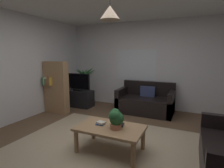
{
  "coord_description": "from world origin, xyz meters",
  "views": [
    {
      "loc": [
        1.31,
        -2.58,
        1.55
      ],
      "look_at": [
        0.0,
        0.3,
        1.05
      ],
      "focal_mm": 28.71,
      "sensor_mm": 36.0,
      "label": 1
    }
  ],
  "objects_px": {
    "potted_palm_corner": "(85,87)",
    "bookshelf_corner": "(56,87)",
    "tv": "(77,82)",
    "tv_stand": "(78,98)",
    "pendant_lamp": "(110,13)",
    "book_on_table_0": "(100,124)",
    "book_on_table_1": "(101,123)",
    "couch_under_window": "(146,102)",
    "coffee_table": "(110,130)",
    "potted_plant_on_table": "(116,118)",
    "remote_on_table_0": "(122,125)"
  },
  "relations": [
    {
      "from": "couch_under_window",
      "to": "pendant_lamp",
      "type": "xyz_separation_m",
      "value": [
        -0.02,
        -2.26,
        1.9
      ]
    },
    {
      "from": "bookshelf_corner",
      "to": "tv_stand",
      "type": "bearing_deg",
      "value": 76.3
    },
    {
      "from": "coffee_table",
      "to": "bookshelf_corner",
      "type": "distance_m",
      "value": 2.55
    },
    {
      "from": "book_on_table_0",
      "to": "potted_palm_corner",
      "type": "relative_size",
      "value": 0.11
    },
    {
      "from": "tv",
      "to": "potted_palm_corner",
      "type": "relative_size",
      "value": 0.68
    },
    {
      "from": "book_on_table_0",
      "to": "pendant_lamp",
      "type": "distance_m",
      "value": 1.76
    },
    {
      "from": "coffee_table",
      "to": "tv",
      "type": "height_order",
      "value": "tv"
    },
    {
      "from": "coffee_table",
      "to": "pendant_lamp",
      "type": "xyz_separation_m",
      "value": [
        0.0,
        0.0,
        1.82
      ]
    },
    {
      "from": "book_on_table_0",
      "to": "bookshelf_corner",
      "type": "height_order",
      "value": "bookshelf_corner"
    },
    {
      "from": "couch_under_window",
      "to": "book_on_table_0",
      "type": "distance_m",
      "value": 2.25
    },
    {
      "from": "book_on_table_0",
      "to": "potted_plant_on_table",
      "type": "relative_size",
      "value": 0.41
    },
    {
      "from": "book_on_table_1",
      "to": "potted_palm_corner",
      "type": "height_order",
      "value": "potted_palm_corner"
    },
    {
      "from": "bookshelf_corner",
      "to": "pendant_lamp",
      "type": "relative_size",
      "value": 2.94
    },
    {
      "from": "coffee_table",
      "to": "bookshelf_corner",
      "type": "bearing_deg",
      "value": 150.84
    },
    {
      "from": "pendant_lamp",
      "to": "coffee_table",
      "type": "bearing_deg",
      "value": -90.0
    },
    {
      "from": "potted_plant_on_table",
      "to": "book_on_table_0",
      "type": "bearing_deg",
      "value": 172.36
    },
    {
      "from": "potted_palm_corner",
      "to": "pendant_lamp",
      "type": "relative_size",
      "value": 2.58
    },
    {
      "from": "tv",
      "to": "pendant_lamp",
      "type": "height_order",
      "value": "pendant_lamp"
    },
    {
      "from": "remote_on_table_0",
      "to": "tv_stand",
      "type": "distance_m",
      "value": 2.87
    },
    {
      "from": "remote_on_table_0",
      "to": "potted_plant_on_table",
      "type": "relative_size",
      "value": 0.5
    },
    {
      "from": "potted_palm_corner",
      "to": "bookshelf_corner",
      "type": "relative_size",
      "value": 0.88
    },
    {
      "from": "potted_palm_corner",
      "to": "bookshelf_corner",
      "type": "xyz_separation_m",
      "value": [
        -0.16,
        -1.19,
        0.17
      ]
    },
    {
      "from": "coffee_table",
      "to": "tv",
      "type": "distance_m",
      "value": 2.85
    },
    {
      "from": "tv_stand",
      "to": "couch_under_window",
      "type": "bearing_deg",
      "value": 7.4
    },
    {
      "from": "pendant_lamp",
      "to": "remote_on_table_0",
      "type": "bearing_deg",
      "value": 39.67
    },
    {
      "from": "book_on_table_0",
      "to": "potted_plant_on_table",
      "type": "bearing_deg",
      "value": -7.64
    },
    {
      "from": "remote_on_table_0",
      "to": "potted_palm_corner",
      "type": "distance_m",
      "value": 3.18
    },
    {
      "from": "couch_under_window",
      "to": "book_on_table_0",
      "type": "bearing_deg",
      "value": -95.47
    },
    {
      "from": "tv_stand",
      "to": "potted_palm_corner",
      "type": "relative_size",
      "value": 0.73
    },
    {
      "from": "coffee_table",
      "to": "book_on_table_1",
      "type": "bearing_deg",
      "value": 172.73
    },
    {
      "from": "couch_under_window",
      "to": "potted_plant_on_table",
      "type": "distance_m",
      "value": 2.3
    },
    {
      "from": "tv",
      "to": "potted_plant_on_table",
      "type": "bearing_deg",
      "value": -43.12
    },
    {
      "from": "remote_on_table_0",
      "to": "potted_palm_corner",
      "type": "bearing_deg",
      "value": 122.59
    },
    {
      "from": "couch_under_window",
      "to": "remote_on_table_0",
      "type": "height_order",
      "value": "couch_under_window"
    },
    {
      "from": "potted_plant_on_table",
      "to": "tv_stand",
      "type": "relative_size",
      "value": 0.36
    },
    {
      "from": "book_on_table_1",
      "to": "potted_plant_on_table",
      "type": "xyz_separation_m",
      "value": [
        0.29,
        -0.05,
        0.14
      ]
    },
    {
      "from": "remote_on_table_0",
      "to": "bookshelf_corner",
      "type": "height_order",
      "value": "bookshelf_corner"
    },
    {
      "from": "tv",
      "to": "pendant_lamp",
      "type": "relative_size",
      "value": 1.75
    },
    {
      "from": "couch_under_window",
      "to": "coffee_table",
      "type": "relative_size",
      "value": 1.38
    },
    {
      "from": "tv",
      "to": "tv_stand",
      "type": "bearing_deg",
      "value": 90.0
    },
    {
      "from": "book_on_table_1",
      "to": "potted_plant_on_table",
      "type": "height_order",
      "value": "potted_plant_on_table"
    },
    {
      "from": "potted_plant_on_table",
      "to": "tv_stand",
      "type": "distance_m",
      "value": 2.95
    },
    {
      "from": "bookshelf_corner",
      "to": "pendant_lamp",
      "type": "bearing_deg",
      "value": -29.16
    },
    {
      "from": "tv",
      "to": "pendant_lamp",
      "type": "distance_m",
      "value": 3.15
    },
    {
      "from": "book_on_table_0",
      "to": "book_on_table_1",
      "type": "xyz_separation_m",
      "value": [
        0.01,
        0.0,
        0.02
      ]
    },
    {
      "from": "couch_under_window",
      "to": "book_on_table_0",
      "type": "height_order",
      "value": "couch_under_window"
    },
    {
      "from": "coffee_table",
      "to": "potted_plant_on_table",
      "type": "relative_size",
      "value": 3.34
    },
    {
      "from": "book_on_table_1",
      "to": "tv_stand",
      "type": "xyz_separation_m",
      "value": [
        -1.84,
        1.97,
        -0.2
      ]
    },
    {
      "from": "tv",
      "to": "remote_on_table_0",
      "type": "bearing_deg",
      "value": -40.2
    },
    {
      "from": "couch_under_window",
      "to": "tv_stand",
      "type": "relative_size",
      "value": 1.65
    }
  ]
}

